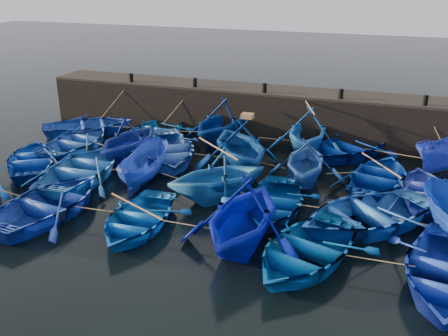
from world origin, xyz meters
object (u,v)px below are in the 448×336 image
(boat_8, at_px, (166,149))
(boat_13, at_px, (33,159))
(boat_0, at_px, (89,125))
(wooden_crate, at_px, (248,116))

(boat_8, height_order, boat_13, boat_8)
(boat_0, distance_m, boat_8, 6.45)
(boat_13, bearing_deg, boat_8, 175.41)
(boat_8, relative_size, wooden_crate, 11.03)
(boat_0, relative_size, boat_8, 0.86)
(boat_13, bearing_deg, boat_0, -117.70)
(boat_0, height_order, boat_8, boat_8)
(boat_8, bearing_deg, wooden_crate, -33.38)
(boat_8, bearing_deg, boat_13, 176.28)
(boat_13, height_order, wooden_crate, wooden_crate)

